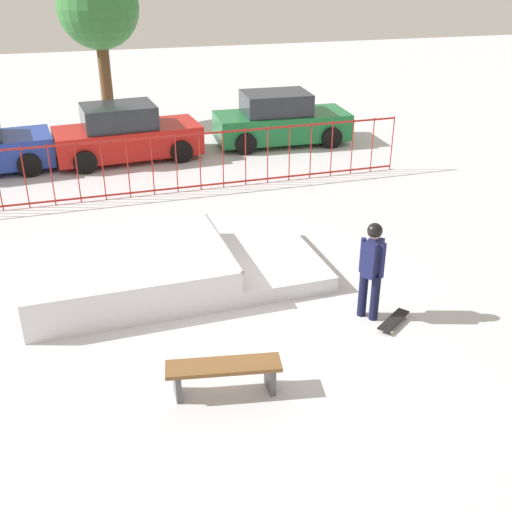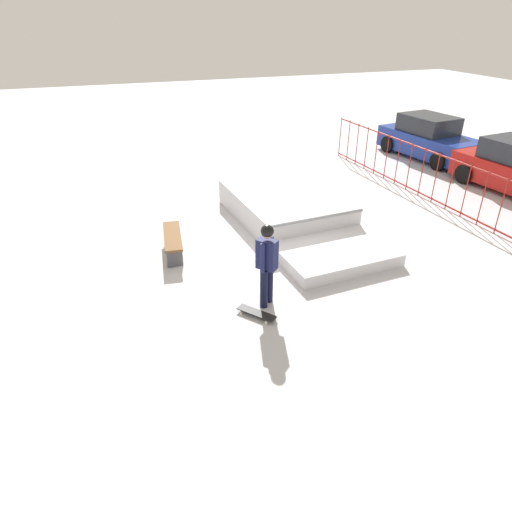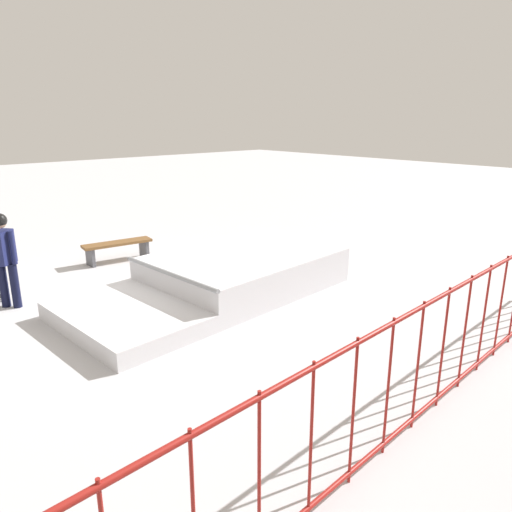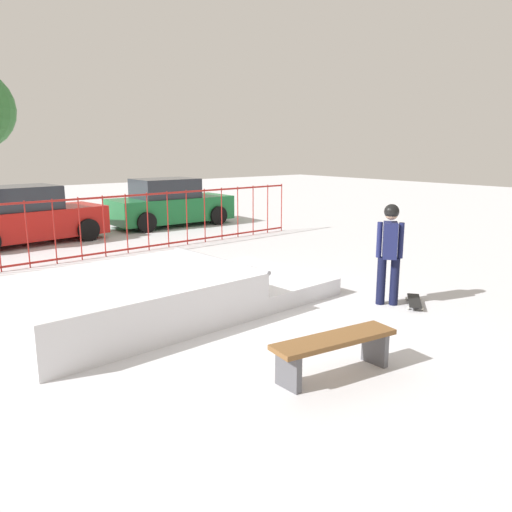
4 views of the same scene
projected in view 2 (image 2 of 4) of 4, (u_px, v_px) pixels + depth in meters
ground_plane at (272, 242)px, 11.41m from camera, size 60.00×60.00×0.00m
skate_ramp at (292, 213)px, 12.23m from camera, size 5.54×2.91×0.74m
skater at (267, 260)px, 8.52m from camera, size 0.43×0.41×1.73m
skateboard at (257, 313)px, 8.60m from camera, size 0.75×0.65×0.09m
perimeter_fence at (458, 187)px, 12.71m from camera, size 12.59×0.57×1.50m
park_bench at (173, 240)px, 10.72m from camera, size 1.64×0.61×0.48m
parked_car_blue at (429, 139)px, 17.62m from camera, size 4.28×2.31×1.60m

